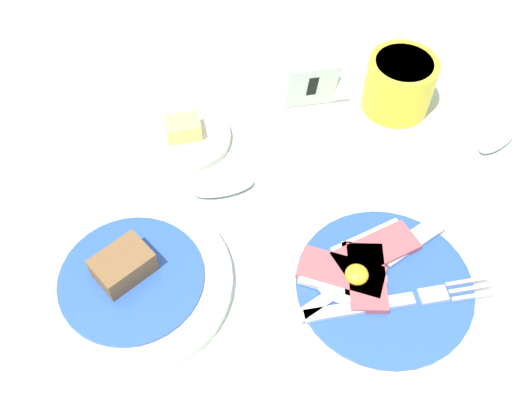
# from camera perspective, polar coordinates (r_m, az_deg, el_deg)

# --- Properties ---
(ground_plane) EXTENTS (3.00, 3.00, 0.00)m
(ground_plane) POSITION_cam_1_polar(r_m,az_deg,el_deg) (0.61, 3.56, -7.44)
(ground_plane) COLOR #B7CCB7
(breakfast_plate) EXTENTS (0.24, 0.24, 0.03)m
(breakfast_plate) POSITION_cam_1_polar(r_m,az_deg,el_deg) (0.61, 11.68, -7.53)
(breakfast_plate) COLOR silver
(breakfast_plate) RESTS_ON ground_plane
(bread_plate) EXTENTS (0.20, 0.20, 0.04)m
(bread_plate) POSITION_cam_1_polar(r_m,az_deg,el_deg) (0.61, -11.81, -7.36)
(bread_plate) COLOR silver
(bread_plate) RESTS_ON ground_plane
(sugar_cup) EXTENTS (0.08, 0.08, 0.07)m
(sugar_cup) POSITION_cam_1_polar(r_m,az_deg,el_deg) (0.75, 13.51, 11.23)
(sugar_cup) COLOR yellow
(sugar_cup) RESTS_ON ground_plane
(butter_dish) EXTENTS (0.11, 0.11, 0.03)m
(butter_dish) POSITION_cam_1_polar(r_m,az_deg,el_deg) (0.72, -6.86, 6.58)
(butter_dish) COLOR silver
(butter_dish) RESTS_ON ground_plane
(number_card) EXTENTS (0.07, 0.05, 0.07)m
(number_card) POSITION_cam_1_polar(r_m,az_deg,el_deg) (0.74, 5.14, 11.71)
(number_card) COLOR white
(number_card) RESTS_ON ground_plane
(teaspoon_by_saucer) EXTENTS (0.16, 0.14, 0.01)m
(teaspoon_by_saucer) POSITION_cam_1_polar(r_m,az_deg,el_deg) (0.75, 20.92, 4.97)
(teaspoon_by_saucer) COLOR silver
(teaspoon_by_saucer) RESTS_ON ground_plane
(teaspoon_near_cup) EXTENTS (0.19, 0.06, 0.01)m
(teaspoon_near_cup) POSITION_cam_1_polar(r_m,az_deg,el_deg) (0.67, -0.89, 2.13)
(teaspoon_near_cup) COLOR silver
(teaspoon_near_cup) RESTS_ON ground_plane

